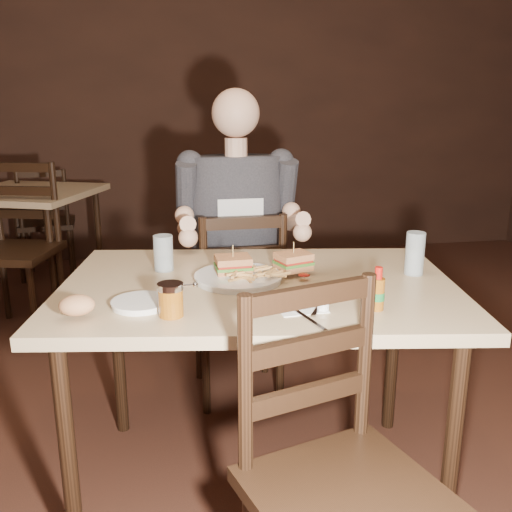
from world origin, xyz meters
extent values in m
plane|color=#3A2219|center=(0.00, 3.50, 1.40)|extent=(6.00, 0.00, 6.00)
cube|color=tan|center=(-0.05, 0.33, 0.75)|extent=(1.43, 1.06, 0.04)
cylinder|color=black|center=(-0.67, 0.07, 0.36)|extent=(0.05, 0.05, 0.73)
cylinder|color=black|center=(-0.56, 0.76, 0.36)|extent=(0.05, 0.05, 0.73)
cylinder|color=black|center=(0.46, -0.10, 0.36)|extent=(0.05, 0.05, 0.73)
cylinder|color=black|center=(0.56, 0.59, 0.36)|extent=(0.05, 0.05, 0.73)
cube|color=tan|center=(-1.22, 2.50, 0.75)|extent=(1.03, 1.03, 0.04)
cylinder|color=black|center=(-1.41, 2.91, 0.36)|extent=(0.04, 0.04, 0.73)
cylinder|color=black|center=(-1.04, 2.09, 0.36)|extent=(0.04, 0.04, 0.73)
cylinder|color=black|center=(-0.81, 2.69, 0.36)|extent=(0.04, 0.04, 0.73)
cylinder|color=white|center=(-0.12, 0.36, 0.78)|extent=(0.33, 0.33, 0.02)
ellipsoid|color=maroon|center=(0.10, 0.32, 0.79)|extent=(0.05, 0.05, 0.01)
cylinder|color=silver|center=(-0.36, 0.53, 0.83)|extent=(0.08, 0.08, 0.13)
cylinder|color=silver|center=(0.50, 0.33, 0.85)|extent=(0.08, 0.08, 0.15)
cube|color=white|center=(0.03, 0.08, 0.77)|extent=(0.15, 0.14, 0.00)
cube|color=silver|center=(0.02, -0.01, 0.78)|extent=(0.07, 0.20, 0.00)
cube|color=silver|center=(0.09, 0.07, 0.78)|extent=(0.10, 0.16, 0.01)
cylinder|color=white|center=(-0.44, 0.17, 0.78)|extent=(0.19, 0.19, 0.01)
ellipsoid|color=tan|center=(-0.61, 0.10, 0.81)|extent=(0.11, 0.09, 0.06)
camera|label=1|loc=(-0.37, -1.46, 1.37)|focal=40.00mm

